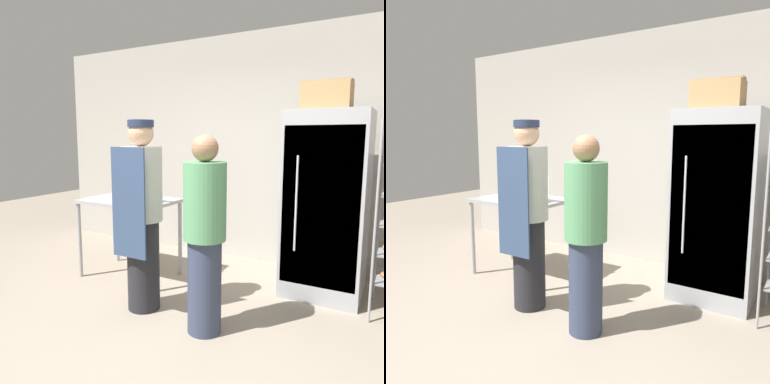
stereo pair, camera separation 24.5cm
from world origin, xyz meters
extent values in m
plane|color=gray|center=(0.00, 0.00, 0.00)|extent=(14.00, 14.00, 0.00)
cube|color=#ADA89E|center=(0.00, 2.34, 1.42)|extent=(6.40, 0.12, 2.84)
cube|color=#9EA0A5|center=(0.85, 1.66, 0.91)|extent=(0.75, 0.75, 1.82)
cube|color=gray|center=(0.85, 1.29, 0.93)|extent=(0.69, 0.02, 1.49)
cylinder|color=silver|center=(0.65, 1.26, 0.96)|extent=(0.02, 0.02, 0.90)
cylinder|color=#93969B|center=(1.32, 1.18, 0.86)|extent=(0.02, 0.02, 1.71)
cube|color=#9EA0A5|center=(-1.15, 1.05, 0.86)|extent=(1.02, 0.71, 0.04)
cylinder|color=#9EA0A5|center=(-1.61, 0.74, 0.42)|extent=(0.04, 0.04, 0.85)
cylinder|color=#9EA0A5|center=(-0.68, 0.74, 0.42)|extent=(0.04, 0.04, 0.85)
cylinder|color=#9EA0A5|center=(-1.61, 1.37, 0.42)|extent=(0.04, 0.04, 0.85)
cylinder|color=#9EA0A5|center=(-0.68, 1.37, 0.42)|extent=(0.04, 0.04, 0.85)
cube|color=silver|center=(-0.85, 0.91, 0.91)|extent=(0.26, 0.24, 0.05)
cube|color=silver|center=(-0.85, 1.03, 1.05)|extent=(0.25, 0.01, 0.24)
torus|color=#513323|center=(-0.90, 0.86, 0.95)|extent=(0.09, 0.09, 0.03)
torus|color=#513323|center=(-0.80, 0.86, 0.95)|extent=(0.09, 0.09, 0.03)
torus|color=#513323|center=(-0.90, 0.95, 0.95)|extent=(0.09, 0.09, 0.03)
torus|color=#513323|center=(-0.80, 0.95, 0.95)|extent=(0.09, 0.09, 0.03)
cylinder|color=#99999E|center=(-1.26, 1.17, 0.93)|extent=(0.15, 0.15, 0.09)
cylinder|color=#B2BCC1|center=(-1.26, 1.17, 1.04)|extent=(0.11, 0.11, 0.15)
cylinder|color=black|center=(-1.26, 1.17, 1.13)|extent=(0.12, 0.12, 0.02)
cube|color=#A87F51|center=(0.82, 1.56, 1.95)|extent=(0.44, 0.31, 0.25)
cube|color=#977249|center=(0.82, 1.56, 2.08)|extent=(0.45, 0.16, 0.02)
cylinder|color=#232328|center=(-0.52, 0.46, 0.42)|extent=(0.29, 0.29, 0.83)
cylinder|color=beige|center=(-0.52, 0.46, 1.16)|extent=(0.36, 0.36, 0.66)
sphere|color=tan|center=(-0.52, 0.46, 1.60)|extent=(0.23, 0.23, 0.23)
cube|color=#33476B|center=(-0.52, 0.27, 1.01)|extent=(0.35, 0.02, 0.95)
cylinder|color=#232D4C|center=(-0.52, 0.46, 1.69)|extent=(0.23, 0.23, 0.06)
cylinder|color=#333D56|center=(0.17, 0.35, 0.39)|extent=(0.27, 0.27, 0.77)
cylinder|color=#569966|center=(0.17, 0.35, 1.08)|extent=(0.34, 0.34, 0.61)
sphere|color=#9E7051|center=(0.17, 0.35, 1.49)|extent=(0.21, 0.21, 0.21)
camera|label=1|loc=(1.49, -2.18, 1.57)|focal=35.00mm
camera|label=2|loc=(1.70, -2.05, 1.57)|focal=35.00mm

